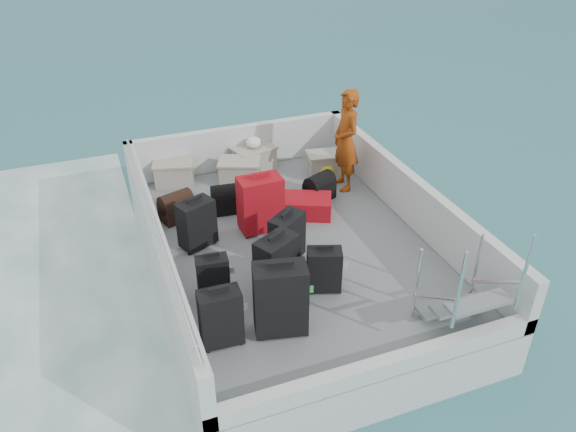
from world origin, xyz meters
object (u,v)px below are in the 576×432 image
Objects in this scene: suitcase_1 at (213,278)px; suitcase_3 at (280,300)px; crate_0 at (174,173)px; crate_2 at (254,160)px; crate_1 at (240,173)px; suitcase_6 at (324,270)px; suitcase_7 at (287,238)px; suitcase_2 at (197,224)px; suitcase_4 at (277,265)px; suitcase_5 at (260,204)px; suitcase_0 at (221,318)px; crate_3 at (324,164)px; suitcase_8 at (306,206)px; passenger at (346,141)px.

suitcase_3 reaches higher than suitcase_1.
crate_0 is 1.31m from crate_2.
crate_0 is at bearing 108.78° from suitcase_3.
crate_1 is 0.97× the size of crate_2.
suitcase_3 reaches higher than crate_0.
suitcase_6 is 0.73m from suitcase_7.
crate_2 is at bearing 30.70° from suitcase_2.
crate_1 is at bearing 53.00° from suitcase_7.
suitcase_5 is (0.25, 1.32, 0.03)m from suitcase_4.
suitcase_0 is 1.02× the size of suitcase_2.
crate_2 reaches higher than crate_1.
suitcase_3 is 3.75m from crate_3.
suitcase_8 is at bearing 93.75° from suitcase_6.
suitcase_5 is at bearing -94.64° from crate_1.
suitcase_5 is (0.96, 1.17, 0.12)m from suitcase_1.
passenger is at bearing 46.80° from suitcase_0.
suitcase_1 is 0.69× the size of suitcase_5.
crate_1 is 1.73m from passenger.
suitcase_4 is at bearing -157.87° from suitcase_7.
suitcase_5 is at bearing 63.15° from suitcase_0.
crate_0 is (-0.85, 1.73, -0.22)m from suitcase_5.
suitcase_7 is 1.25× the size of crate_3.
suitcase_4 is at bearing -78.86° from crate_0.
suitcase_2 is 1.09× the size of crate_1.
suitcase_2 reaches higher than crate_2.
crate_2 is (1.35, 1.81, -0.14)m from suitcase_2.
suitcase_8 is (1.62, 0.22, -0.19)m from suitcase_2.
suitcase_6 is (0.27, -1.49, -0.12)m from suitcase_5.
suitcase_7 is 2.49m from crate_3.
suitcase_0 is at bearing 163.16° from suitcase_8.
suitcase_8 is (0.97, 1.46, -0.23)m from suitcase_4.
suitcase_7 reaches higher than crate_2.
crate_2 is 0.39× the size of passenger.
suitcase_5 is 1.40m from crate_1.
suitcase_0 is 1.28× the size of crate_3.
suitcase_7 reaches higher than crate_3.
passenger is at bearing 21.92° from suitcase_5.
suitcase_8 is at bearing -45.33° from crate_0.
suitcase_4 reaches higher than crate_3.
suitcase_6 is 0.80× the size of suitcase_8.
suitcase_3 is 1.51× the size of suitcase_6.
suitcase_4 is at bearing -97.54° from crate_1.
crate_1 is (-0.16, 2.87, -0.10)m from suitcase_6.
suitcase_0 is 2.74m from suitcase_8.
suitcase_3 is 0.53× the size of passenger.
suitcase_0 is at bearing -171.64° from suitcase_7.
suitcase_6 reaches higher than crate_2.
suitcase_3 is at bearing -150.01° from suitcase_7.
suitcase_5 is 1.14× the size of suitcase_8.
suitcase_3 is 3.40m from crate_1.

